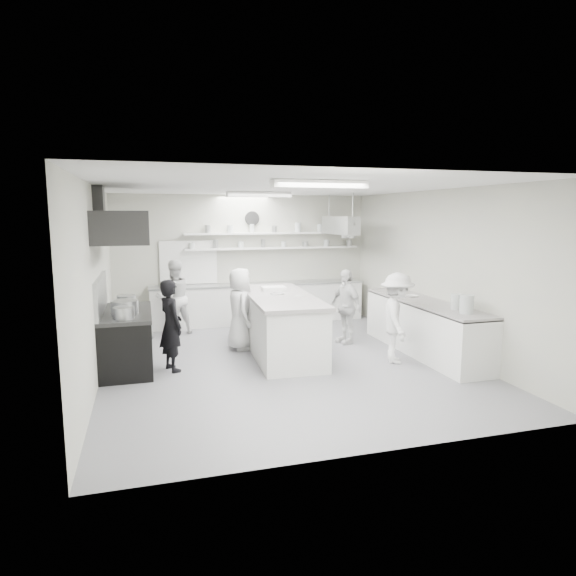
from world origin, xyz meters
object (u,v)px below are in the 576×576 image
object	(u,v)px
prep_island	(280,325)
stove	(127,341)
cook_back	(174,297)
cook_stove	(171,325)
right_counter	(424,328)
back_counter	(259,303)

from	to	relation	value
prep_island	stove	bearing A→B (deg)	-174.65
stove	cook_back	xyz separation A→B (m)	(0.90, 2.15, 0.35)
cook_stove	right_counter	bearing A→B (deg)	-113.80
right_counter	cook_stove	xyz separation A→B (m)	(-4.54, 0.23, 0.29)
cook_stove	cook_back	world-z (taller)	cook_back
prep_island	cook_stove	size ratio (longest dim) A/B	1.87
cook_back	prep_island	bearing A→B (deg)	111.88
stove	back_counter	size ratio (longest dim) A/B	0.36
prep_island	back_counter	bearing A→B (deg)	88.19
back_counter	cook_back	size ratio (longest dim) A/B	3.13
back_counter	right_counter	xyz separation A→B (m)	(2.35, -3.40, 0.01)
right_counter	prep_island	world-z (taller)	prep_island
stove	prep_island	size ratio (longest dim) A/B	0.64
back_counter	prep_island	bearing A→B (deg)	-94.46
back_counter	cook_stove	bearing A→B (deg)	-124.68
prep_island	cook_back	world-z (taller)	cook_back
right_counter	stove	bearing A→B (deg)	173.48
stove	right_counter	size ratio (longest dim) A/B	0.55
right_counter	cook_back	size ratio (longest dim) A/B	2.06
cook_stove	stove	bearing A→B (deg)	41.71
stove	cook_back	world-z (taller)	cook_back
back_counter	prep_island	xyz separation A→B (m)	(-0.21, -2.67, 0.06)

